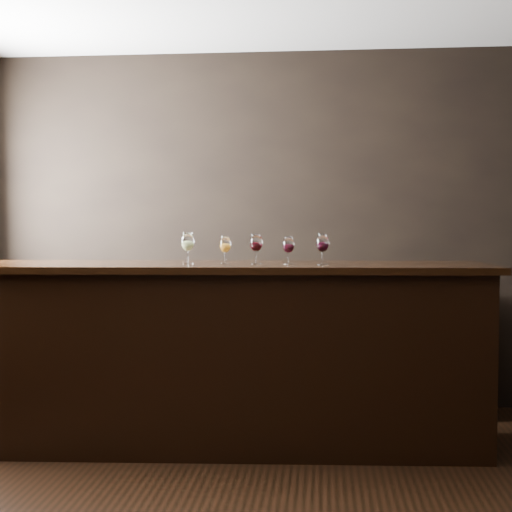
# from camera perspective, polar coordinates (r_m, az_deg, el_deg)

# --- Properties ---
(room_shell) EXTENTS (5.02, 4.52, 2.81)m
(room_shell) POSITION_cam_1_polar(r_m,az_deg,el_deg) (3.59, -2.68, 8.42)
(room_shell) COLOR black
(room_shell) RESTS_ON ground
(bar_counter) EXTENTS (3.30, 0.91, 1.14)m
(bar_counter) POSITION_cam_1_polar(r_m,az_deg,el_deg) (4.66, -2.36, -8.19)
(bar_counter) COLOR black
(bar_counter) RESTS_ON ground
(bar_top) EXTENTS (3.42, 0.99, 0.04)m
(bar_top) POSITION_cam_1_polar(r_m,az_deg,el_deg) (4.58, -2.38, -0.89)
(bar_top) COLOR black
(bar_top) RESTS_ON bar_counter
(back_bar_shelf) EXTENTS (2.55, 0.40, 0.92)m
(back_bar_shelf) POSITION_cam_1_polar(r_m,az_deg,el_deg) (5.55, 4.62, -7.60)
(back_bar_shelf) COLOR black
(back_bar_shelf) RESTS_ON ground
(glass_white) EXTENTS (0.09, 0.09, 0.20)m
(glass_white) POSITION_cam_1_polar(r_m,az_deg,el_deg) (4.60, -5.49, 1.07)
(glass_white) COLOR white
(glass_white) RESTS_ON bar_top
(glass_amber) EXTENTS (0.07, 0.07, 0.18)m
(glass_amber) POSITION_cam_1_polar(r_m,az_deg,el_deg) (4.60, -2.48, 0.87)
(glass_amber) COLOR white
(glass_amber) RESTS_ON bar_top
(glass_red_a) EXTENTS (0.08, 0.08, 0.19)m
(glass_red_a) POSITION_cam_1_polar(r_m,az_deg,el_deg) (4.57, 0.02, 1.01)
(glass_red_a) COLOR white
(glass_red_a) RESTS_ON bar_top
(glass_red_b) EXTENTS (0.08, 0.08, 0.18)m
(glass_red_b) POSITION_cam_1_polar(r_m,az_deg,el_deg) (4.51, 2.61, 0.86)
(glass_red_b) COLOR white
(glass_red_b) RESTS_ON bar_top
(glass_red_c) EXTENTS (0.08, 0.08, 0.19)m
(glass_red_c) POSITION_cam_1_polar(r_m,az_deg,el_deg) (4.50, 5.33, 0.98)
(glass_red_c) COLOR white
(glass_red_c) RESTS_ON bar_top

